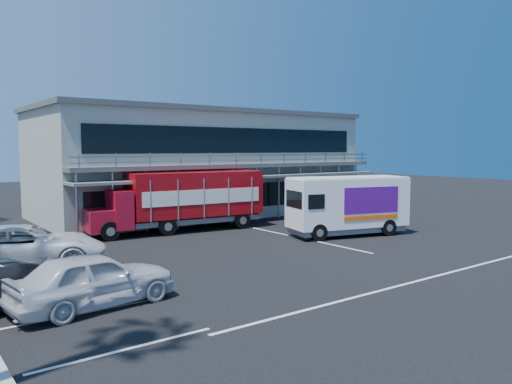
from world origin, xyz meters
TOP-DOWN VIEW (x-y plane):
  - ground at (0.00, 0.00)m, footprint 120.00×120.00m
  - building at (3.00, 14.94)m, footprint 22.40×12.00m
  - red_truck at (-1.75, 8.57)m, footprint 10.16×3.35m
  - white_van at (4.62, 2.00)m, footprint 6.82×3.79m
  - parked_car_a at (-10.53, -2.00)m, footprint 5.07×2.56m
  - parked_car_b at (-12.50, -0.47)m, footprint 4.56×2.93m
  - parked_car_c at (-11.06, 4.40)m, footprint 6.66×4.45m
  - parked_car_e at (-10.46, 7.20)m, footprint 4.40×2.89m

SIDE VIEW (x-z plane):
  - ground at x=0.00m, z-range 0.00..0.00m
  - parked_car_e at x=-10.46m, z-range 0.00..1.39m
  - parked_car_b at x=-12.50m, z-range 0.00..1.42m
  - parked_car_a at x=-10.53m, z-range 0.00..1.65m
  - parked_car_c at x=-11.06m, z-range 0.00..1.70m
  - white_van at x=4.62m, z-range 0.09..3.26m
  - red_truck at x=-1.75m, z-range 0.16..3.52m
  - building at x=3.00m, z-range 0.01..7.31m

